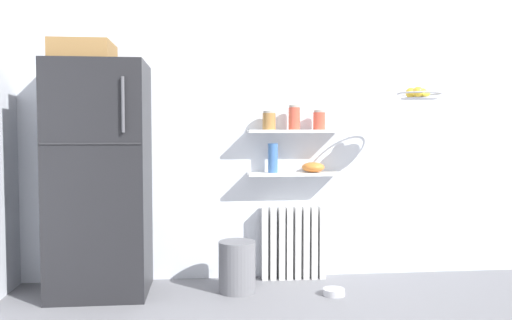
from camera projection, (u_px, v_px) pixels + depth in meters
name	position (u px, v px, depth m)	size (l,w,h in m)	color
back_wall	(279.00, 129.00, 4.51)	(7.04, 0.10, 2.60)	silver
refrigerator	(100.00, 175.00, 4.01)	(0.73, 0.68, 1.96)	black
radiator	(293.00, 243.00, 4.44)	(0.55, 0.12, 0.63)	white
wall_shelf_lower	(294.00, 174.00, 4.38)	(0.79, 0.22, 0.03)	white
wall_shelf_upper	(294.00, 131.00, 4.36)	(0.79, 0.22, 0.03)	white
storage_jar_0	(269.00, 120.00, 4.33)	(0.11, 0.11, 0.16)	olive
storage_jar_1	(294.00, 118.00, 4.35)	(0.10, 0.10, 0.21)	#C64C38
storage_jar_2	(319.00, 120.00, 4.38)	(0.10, 0.10, 0.17)	#C64C38
vase	(273.00, 158.00, 4.35)	(0.08, 0.08, 0.25)	#38609E
shelf_bowl	(313.00, 167.00, 4.39)	(0.20, 0.20, 0.09)	orange
trash_bin	(237.00, 267.00, 4.07)	(0.29, 0.29, 0.40)	slate
pet_food_bowl	(334.00, 292.00, 3.99)	(0.17, 0.17, 0.05)	#B7B7BC
hanging_fruit_basket	(419.00, 94.00, 4.05)	(0.34, 0.34, 0.10)	#B2B2B7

